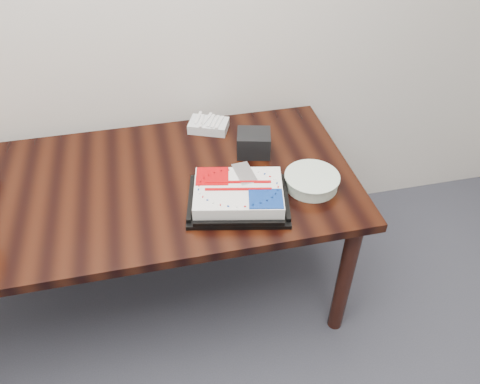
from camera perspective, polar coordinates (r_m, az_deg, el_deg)
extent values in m
cube|color=black|center=(2.01, -11.85, 0.56)|extent=(1.80, 0.90, 0.04)
cylinder|color=black|center=(2.17, 12.65, -10.18)|extent=(0.07, 0.07, 0.71)
cylinder|color=black|center=(2.64, 6.64, 1.97)|extent=(0.07, 0.07, 0.71)
cube|color=black|center=(1.87, -0.20, -1.06)|extent=(0.45, 0.39, 0.02)
cube|color=white|center=(1.84, -0.20, -0.17)|extent=(0.39, 0.32, 0.06)
cube|color=#B60307|center=(1.86, -3.79, 1.49)|extent=(0.15, 0.14, 0.00)
cube|color=navy|center=(1.79, 3.52, -0.33)|extent=(0.15, 0.14, 0.00)
cube|color=silver|center=(1.89, 0.00, 2.38)|extent=(0.08, 0.14, 0.00)
cylinder|color=white|center=(1.95, 8.72, 1.28)|extent=(0.22, 0.22, 0.05)
cylinder|color=white|center=(1.94, 8.80, 1.91)|extent=(0.23, 0.23, 0.01)
cube|color=silver|center=(2.28, -3.85, 8.08)|extent=(0.21, 0.18, 0.05)
cube|color=black|center=(2.10, 1.68, 5.99)|extent=(0.17, 0.16, 0.10)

